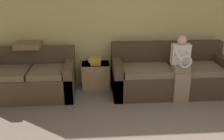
% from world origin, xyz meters
% --- Properties ---
extents(wall_back, '(7.95, 0.06, 2.55)m').
position_xyz_m(wall_back, '(0.00, 3.09, 1.27)').
color(wall_back, '#DBCC7F').
rests_on(wall_back, ground_plane).
extents(couch_main, '(2.24, 0.88, 0.94)m').
position_xyz_m(couch_main, '(0.50, 2.55, 0.34)').
color(couch_main, '#473828').
rests_on(couch_main, ground_plane).
extents(couch_side, '(1.61, 0.88, 0.88)m').
position_xyz_m(couch_side, '(-2.15, 2.57, 0.33)').
color(couch_side, brown).
rests_on(couch_side, ground_plane).
extents(child_left_seated, '(0.34, 0.37, 1.20)m').
position_xyz_m(child_left_seated, '(0.59, 2.19, 0.65)').
color(child_left_seated, gray).
rests_on(child_left_seated, ground_plane).
extents(side_shelf, '(0.57, 0.40, 0.52)m').
position_xyz_m(side_shelf, '(-0.94, 2.84, 0.27)').
color(side_shelf, tan).
rests_on(side_shelf, ground_plane).
extents(book_stack, '(0.24, 0.30, 0.11)m').
position_xyz_m(book_stack, '(-0.94, 2.84, 0.57)').
color(book_stack, orange).
rests_on(book_stack, side_shelf).
extents(throw_pillow, '(0.48, 0.48, 0.10)m').
position_xyz_m(throw_pillow, '(-2.22, 2.88, 0.93)').
color(throw_pillow, '#846B4C').
rests_on(throw_pillow, couch_side).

